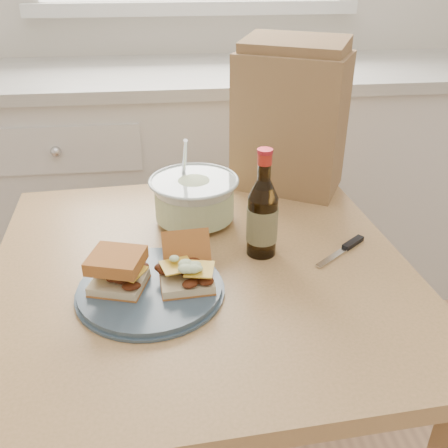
{
  "coord_description": "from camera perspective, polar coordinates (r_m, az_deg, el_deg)",
  "views": [
    {
      "loc": [
        -0.14,
        -0.2,
        1.32
      ],
      "look_at": [
        -0.03,
        0.72,
        0.81
      ],
      "focal_mm": 40.0,
      "sensor_mm": 36.0,
      "label": 1
    }
  ],
  "objects": [
    {
      "name": "dining_table",
      "position": [
        1.14,
        -2.49,
        -9.1
      ],
      "size": [
        0.93,
        0.93,
        0.73
      ],
      "rotation": [
        0.0,
        0.0,
        0.06
      ],
      "color": "tan",
      "rests_on": "ground"
    },
    {
      "name": "sandwich_left",
      "position": [
        0.97,
        -12.07,
        -5.22
      ],
      "size": [
        0.12,
        0.11,
        0.07
      ],
      "rotation": [
        0.0,
        0.0,
        -0.29
      ],
      "color": "beige",
      "rests_on": "plate"
    },
    {
      "name": "cabinet_run",
      "position": [
        2.09,
        -2.46,
        4.7
      ],
      "size": [
        2.5,
        0.64,
        0.94
      ],
      "color": "silver",
      "rests_on": "ground"
    },
    {
      "name": "coleslaw_bowl",
      "position": [
        1.22,
        -3.41,
        2.69
      ],
      "size": [
        0.22,
        0.22,
        0.22
      ],
      "color": "silver",
      "rests_on": "dining_table"
    },
    {
      "name": "paper_bag",
      "position": [
        1.38,
        7.56,
        11.39
      ],
      "size": [
        0.33,
        0.3,
        0.37
      ],
      "primitive_type": "cube",
      "rotation": [
        0.0,
        0.0,
        -0.51
      ],
      "color": "#986B49",
      "rests_on": "dining_table"
    },
    {
      "name": "sandwich_right",
      "position": [
        0.98,
        -4.32,
        -4.84
      ],
      "size": [
        0.11,
        0.14,
        0.09
      ],
      "rotation": [
        0.0,
        0.0,
        0.07
      ],
      "color": "beige",
      "rests_on": "plate"
    },
    {
      "name": "plate",
      "position": [
        0.99,
        -8.4,
        -7.37
      ],
      "size": [
        0.28,
        0.28,
        0.02
      ],
      "primitive_type": "cylinder",
      "color": "#3A4D5E",
      "rests_on": "dining_table"
    },
    {
      "name": "beer_bottle",
      "position": [
        1.07,
        4.41,
        0.9
      ],
      "size": [
        0.07,
        0.07,
        0.24
      ],
      "rotation": [
        0.0,
        0.0,
        0.03
      ],
      "color": "black",
      "rests_on": "dining_table"
    },
    {
      "name": "knife",
      "position": [
        1.16,
        13.96,
        -2.5
      ],
      "size": [
        0.14,
        0.12,
        0.01
      ],
      "rotation": [
        0.0,
        0.0,
        0.66
      ],
      "color": "silver",
      "rests_on": "dining_table"
    }
  ]
}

